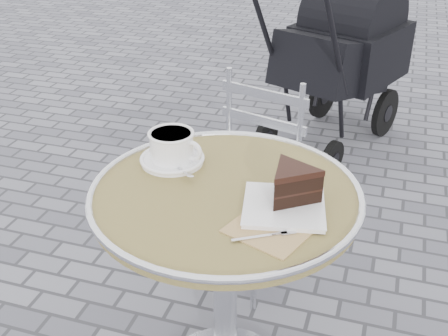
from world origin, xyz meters
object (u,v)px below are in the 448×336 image
(cake_plate_set, at_px, (290,189))
(baby_stroller, at_px, (339,62))
(cafe_table, at_px, (225,242))
(bistro_chair, at_px, (253,157))
(cappuccino_set, at_px, (172,149))

(cake_plate_set, relative_size, baby_stroller, 0.28)
(cafe_table, bearing_deg, cake_plate_set, -6.42)
(baby_stroller, bearing_deg, bistro_chair, -74.94)
(bistro_chair, height_order, baby_stroller, baby_stroller)
(cappuccino_set, distance_m, baby_stroller, 1.86)
(cappuccino_set, bearing_deg, cake_plate_set, -9.61)
(cafe_table, xyz_separation_m, bistro_chair, (-0.09, 0.63, -0.07))
(cafe_table, relative_size, cake_plate_set, 2.37)
(cafe_table, height_order, baby_stroller, baby_stroller)
(cafe_table, relative_size, baby_stroller, 0.66)
(cafe_table, xyz_separation_m, baby_stroller, (0.06, 1.92, -0.09))
(bistro_chair, distance_m, baby_stroller, 1.30)
(cake_plate_set, xyz_separation_m, baby_stroller, (-0.11, 1.94, -0.30))
(cappuccino_set, bearing_deg, bistro_chair, 88.54)
(cappuccino_set, distance_m, cake_plate_set, 0.38)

